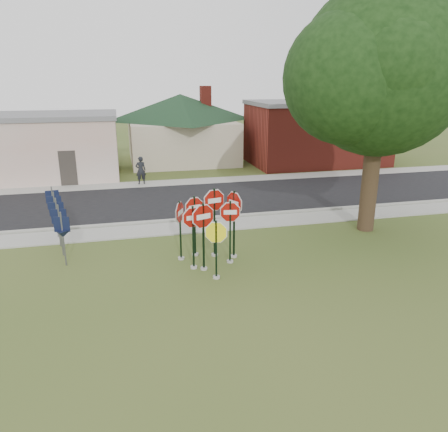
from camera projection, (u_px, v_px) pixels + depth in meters
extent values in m
plane|color=#3E541F|center=(218.00, 281.00, 14.45)|extent=(120.00, 120.00, 0.00)
cube|color=#96968E|center=(191.00, 227.00, 19.53)|extent=(60.00, 1.60, 0.06)
cube|color=black|center=(177.00, 201.00, 23.71)|extent=(60.00, 7.00, 0.04)
cube|color=#96968E|center=(168.00, 183.00, 27.69)|extent=(60.00, 1.60, 0.06)
cube|color=#96968E|center=(187.00, 220.00, 20.45)|extent=(60.00, 0.20, 0.14)
cylinder|color=#A2A098|center=(204.00, 268.00, 15.30)|extent=(0.24, 0.24, 0.08)
cube|color=black|center=(203.00, 237.00, 14.94)|extent=(0.07, 0.07, 2.41)
cylinder|color=white|center=(203.00, 216.00, 14.72)|extent=(1.09, 0.39, 1.15)
cylinder|color=maroon|center=(203.00, 216.00, 14.72)|extent=(1.01, 0.37, 1.07)
cube|color=white|center=(203.00, 216.00, 14.72)|extent=(0.50, 0.18, 0.18)
cylinder|color=#A2A098|center=(216.00, 277.00, 14.64)|extent=(0.24, 0.24, 0.08)
cube|color=black|center=(216.00, 250.00, 14.34)|extent=(0.07, 0.07, 2.04)
cylinder|color=white|center=(216.00, 233.00, 14.15)|extent=(0.98, 0.30, 1.01)
cylinder|color=yellow|center=(216.00, 233.00, 14.15)|extent=(0.90, 0.29, 0.94)
cylinder|color=#A2A098|center=(194.00, 267.00, 15.41)|extent=(0.24, 0.24, 0.08)
cube|color=black|center=(193.00, 238.00, 15.07)|extent=(0.07, 0.06, 2.29)
cylinder|color=white|center=(193.00, 218.00, 14.85)|extent=(0.99, 0.19, 1.00)
cylinder|color=maroon|center=(193.00, 218.00, 14.85)|extent=(0.91, 0.18, 0.92)
cube|color=white|center=(193.00, 218.00, 14.85)|extent=(0.45, 0.09, 0.16)
cylinder|color=#A2A098|center=(230.00, 261.00, 15.89)|extent=(0.24, 0.24, 0.08)
cube|color=black|center=(230.00, 232.00, 15.55)|extent=(0.07, 0.06, 2.32)
cylinder|color=white|center=(230.00, 212.00, 15.32)|extent=(0.99, 0.18, 1.00)
cylinder|color=maroon|center=(230.00, 212.00, 15.32)|extent=(0.92, 0.17, 0.93)
cube|color=white|center=(230.00, 212.00, 15.32)|extent=(0.46, 0.09, 0.16)
cylinder|color=#A2A098|center=(215.00, 255.00, 16.49)|extent=(0.24, 0.24, 0.08)
cube|color=black|center=(214.00, 223.00, 16.10)|extent=(0.07, 0.06, 2.62)
cylinder|color=white|center=(214.00, 200.00, 15.84)|extent=(1.10, 0.28, 1.13)
cylinder|color=maroon|center=(214.00, 200.00, 15.84)|extent=(1.02, 0.27, 1.05)
cube|color=white|center=(214.00, 200.00, 15.84)|extent=(0.51, 0.13, 0.18)
cylinder|color=#A2A098|center=(195.00, 254.00, 16.53)|extent=(0.24, 0.24, 0.08)
cube|color=black|center=(195.00, 226.00, 16.19)|extent=(0.07, 0.07, 2.32)
cylinder|color=white|center=(194.00, 207.00, 15.96)|extent=(0.98, 0.33, 1.02)
cylinder|color=maroon|center=(194.00, 207.00, 15.96)|extent=(0.91, 0.31, 0.95)
cube|color=white|center=(194.00, 207.00, 15.96)|extent=(0.45, 0.15, 0.16)
cylinder|color=#A2A098|center=(234.00, 256.00, 16.36)|extent=(0.24, 0.24, 0.08)
cube|color=black|center=(234.00, 225.00, 15.98)|extent=(0.07, 0.08, 2.56)
cylinder|color=white|center=(234.00, 203.00, 15.73)|extent=(0.50, 1.04, 1.14)
cylinder|color=maroon|center=(234.00, 203.00, 15.73)|extent=(0.47, 0.96, 1.05)
cube|color=white|center=(234.00, 203.00, 15.73)|extent=(0.23, 0.48, 0.18)
cylinder|color=#A2A098|center=(181.00, 258.00, 16.16)|extent=(0.24, 0.24, 0.08)
cube|color=black|center=(180.00, 231.00, 15.84)|extent=(0.07, 0.08, 2.24)
cylinder|color=white|center=(180.00, 212.00, 15.62)|extent=(0.50, 0.93, 1.04)
cylinder|color=maroon|center=(180.00, 212.00, 15.62)|extent=(0.47, 0.86, 0.97)
cube|color=white|center=(180.00, 212.00, 15.62)|extent=(0.23, 0.43, 0.17)
cube|color=#59595E|center=(63.00, 239.00, 15.35)|extent=(0.05, 0.05, 2.00)
cube|color=black|center=(62.00, 224.00, 15.18)|extent=(0.55, 0.13, 0.55)
cone|color=black|center=(63.00, 234.00, 15.29)|extent=(0.65, 0.65, 0.25)
cube|color=#59595E|center=(61.00, 230.00, 16.23)|extent=(0.05, 0.05, 2.00)
cube|color=black|center=(59.00, 216.00, 16.06)|extent=(0.55, 0.09, 0.55)
cone|color=black|center=(60.00, 225.00, 16.17)|extent=(0.62, 0.62, 0.25)
cube|color=#59595E|center=(58.00, 222.00, 17.11)|extent=(0.05, 0.05, 2.00)
cube|color=black|center=(57.00, 209.00, 16.95)|extent=(0.55, 0.05, 0.55)
cone|color=black|center=(58.00, 218.00, 17.05)|extent=(0.58, 0.58, 0.25)
cube|color=#59595E|center=(56.00, 215.00, 18.00)|extent=(0.05, 0.05, 2.00)
cube|color=black|center=(54.00, 203.00, 17.83)|extent=(0.55, 0.05, 0.55)
cone|color=black|center=(55.00, 211.00, 17.93)|extent=(0.58, 0.58, 0.25)
cube|color=#59595E|center=(54.00, 209.00, 18.88)|extent=(0.05, 0.05, 2.00)
cube|color=black|center=(52.00, 197.00, 18.71)|extent=(0.55, 0.09, 0.55)
cone|color=black|center=(53.00, 204.00, 18.82)|extent=(0.62, 0.62, 0.25)
cube|color=beige|center=(23.00, 148.00, 28.52)|extent=(12.00, 6.00, 4.00)
cube|color=slate|center=(18.00, 116.00, 27.90)|extent=(12.20, 6.20, 0.30)
cube|color=#332D28|center=(68.00, 169.00, 26.70)|extent=(1.00, 0.10, 2.20)
cube|color=#BDAE96|center=(181.00, 141.00, 34.79)|extent=(8.00, 8.00, 3.20)
pyramid|color=black|center=(180.00, 94.00, 33.70)|extent=(11.60, 11.60, 2.00)
cube|color=maroon|center=(205.00, 96.00, 34.20)|extent=(0.80, 0.80, 1.60)
cube|color=maroon|center=(317.00, 134.00, 33.57)|extent=(10.00, 6.00, 4.50)
cube|color=slate|center=(319.00, 103.00, 32.86)|extent=(10.20, 6.20, 0.30)
cube|color=white|center=(309.00, 135.00, 30.29)|extent=(2.00, 0.08, 0.90)
cylinder|color=black|center=(371.00, 172.00, 18.56)|extent=(0.70, 0.70, 5.21)
sphere|color=black|center=(381.00, 70.00, 17.32)|extent=(6.82, 6.82, 6.82)
cylinder|color=black|center=(378.00, 125.00, 42.82)|extent=(0.50, 0.50, 4.00)
sphere|color=black|center=(382.00, 86.00, 41.72)|extent=(5.60, 5.60, 5.60)
imported|color=black|center=(141.00, 170.00, 27.06)|extent=(0.66, 0.46, 1.74)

